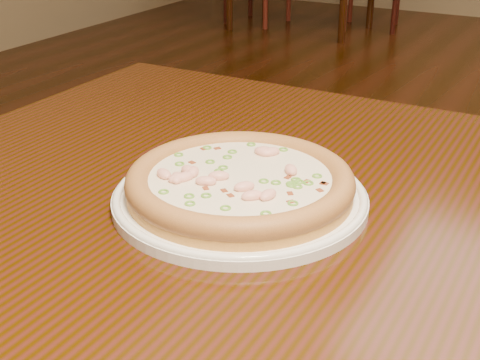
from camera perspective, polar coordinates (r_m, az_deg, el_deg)
The scene contains 3 objects.
hero_table at distance 0.82m, azimuth 9.12°, elevation -8.57°, with size 1.20×0.80×0.75m.
plate at distance 0.77m, azimuth -0.00°, elevation -1.43°, with size 0.29×0.29×0.02m.
pizza at distance 0.76m, azimuth -0.02°, elevation -0.19°, with size 0.26×0.26×0.03m.
Camera 1 is at (0.03, -1.31, 1.10)m, focal length 50.00 mm.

